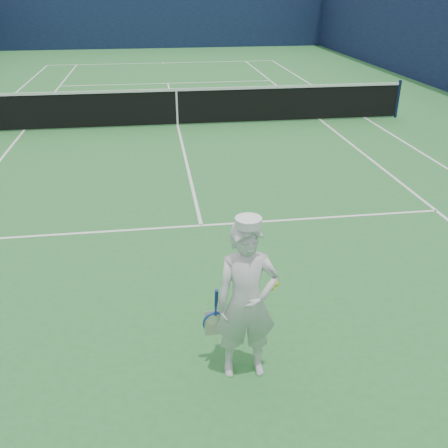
% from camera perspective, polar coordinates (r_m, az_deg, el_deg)
% --- Properties ---
extents(ground, '(80.00, 80.00, 0.00)m').
position_cam_1_polar(ground, '(14.18, -5.32, 11.17)').
color(ground, '#2C7433').
rests_on(ground, ground).
extents(court_markings, '(11.03, 23.83, 0.01)m').
position_cam_1_polar(court_markings, '(14.18, -5.32, 11.18)').
color(court_markings, white).
rests_on(court_markings, ground).
extents(windscreen_fence, '(20.12, 36.12, 4.00)m').
position_cam_1_polar(windscreen_fence, '(13.81, -5.67, 19.21)').
color(windscreen_fence, '#101B3B').
rests_on(windscreen_fence, ground).
extents(tennis_net, '(12.88, 0.09, 1.07)m').
position_cam_1_polar(tennis_net, '(14.05, -5.41, 13.35)').
color(tennis_net, '#141E4C').
rests_on(tennis_net, ground).
extents(tennis_player, '(0.77, 0.45, 1.73)m').
position_cam_1_polar(tennis_player, '(4.83, 2.56, -8.86)').
color(tennis_player, silver).
rests_on(tennis_player, ground).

